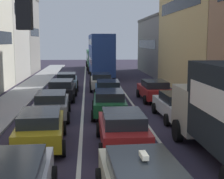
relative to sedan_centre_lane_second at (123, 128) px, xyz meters
The scene contains 15 objects.
sidewalk_left 14.96m from the sedan_centre_lane_second, 116.80° to the left, with size 2.60×64.00×0.14m, color #AAAAAA.
lane_stripe_left 13.47m from the sedan_centre_lane_second, 97.42° to the left, with size 0.16×60.00×0.01m, color silver.
lane_stripe_right 13.46m from the sedan_centre_lane_second, 82.89° to the left, with size 0.16×60.00×0.01m, color silver.
sedan_centre_lane_second is the anchor object (origin of this frame).
wagon_left_lane_second 3.39m from the sedan_centre_lane_second, behind, with size 2.26×4.40×1.49m.
hatchback_centre_lane_third 5.75m from the sedan_centre_lane_second, 91.58° to the left, with size 2.18×4.36×1.49m.
sedan_left_lane_third 6.40m from the sedan_centre_lane_second, 122.62° to the left, with size 2.18×4.36×1.49m.
coupe_centre_lane_fourth 10.58m from the sedan_centre_lane_second, 89.75° to the left, with size 2.14×4.34×1.49m.
sedan_left_lane_fourth 11.63m from the sedan_centre_lane_second, 106.56° to the left, with size 2.13×4.34×1.49m.
sedan_centre_lane_fifth 15.86m from the sedan_centre_lane_second, 90.78° to the left, with size 2.07×4.30×1.49m.
sedan_left_lane_fifth 16.78m from the sedan_centre_lane_second, 101.32° to the left, with size 2.17×4.35×1.49m.
sedan_right_lane_behind_truck 5.78m from the sedan_centre_lane_second, 52.49° to the left, with size 2.12×4.33×1.49m.
wagon_right_lane_far 10.87m from the sedan_centre_lane_second, 71.61° to the left, with size 2.11×4.32×1.49m.
bus_mid_queue_primary 26.16m from the sedan_centre_lane_second, 89.66° to the left, with size 3.01×10.56×5.06m.
bus_far_queue_secondary 38.13m from the sedan_centre_lane_second, 90.28° to the left, with size 2.99×10.56×2.90m.
Camera 1 is at (-1.36, -6.16, 4.32)m, focal length 52.19 mm.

